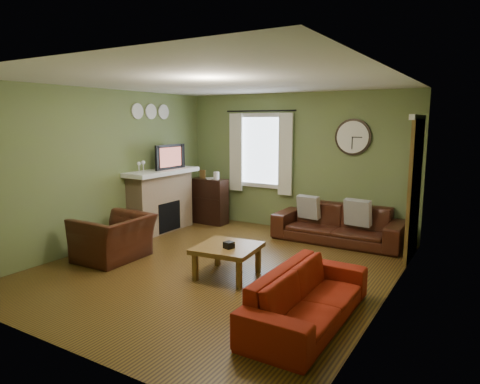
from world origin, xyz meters
The scene contains 31 objects.
floor centered at (0.00, 0.00, 0.00)m, with size 4.60×5.20×0.00m, color #4F3615.
ceiling centered at (0.00, 0.00, 2.60)m, with size 4.60×5.20×0.00m, color white.
wall_left centered at (-2.30, 0.00, 1.30)m, with size 0.00×5.20×2.60m, color olive.
wall_right centered at (2.30, 0.00, 1.30)m, with size 0.00×5.20×2.60m, color olive.
wall_back centered at (0.00, 2.60, 1.30)m, with size 4.60×0.00×2.60m, color olive.
wall_front centered at (0.00, -2.60, 1.30)m, with size 4.60×0.00×2.60m, color olive.
fireplace centered at (-2.10, 1.15, 0.55)m, with size 0.40×1.40×1.10m, color tan.
firebox centered at (-1.91, 1.15, 0.30)m, with size 0.04×0.60×0.55m, color black.
mantel centered at (-2.07, 1.15, 1.14)m, with size 0.58×1.60×0.08m, color white.
tv centered at (-2.05, 1.30, 1.35)m, with size 0.60×0.08×0.35m, color black.
tv_screen centered at (-1.97, 1.30, 1.41)m, with size 0.02×0.62×0.36m, color #994C3F.
medallion_left centered at (-2.28, 0.80, 2.25)m, with size 0.28×0.28×0.03m, color white.
medallion_mid centered at (-2.28, 1.15, 2.25)m, with size 0.28×0.28×0.03m, color white.
medallion_right centered at (-2.28, 1.50, 2.25)m, with size 0.28×0.28×0.03m, color white.
window_pane centered at (-0.70, 2.58, 1.50)m, with size 1.00×0.02×1.30m, color silver, non-canonical shape.
curtain_rod centered at (-0.70, 2.48, 2.27)m, with size 0.03×0.03×1.50m, color black.
curtain_left centered at (-1.25, 2.48, 1.45)m, with size 0.28×0.04×1.55m, color silver.
curtain_right centered at (-0.15, 2.48, 1.45)m, with size 0.28×0.04×1.55m, color silver.
wall_clock centered at (1.10, 2.55, 1.80)m, with size 0.64×0.06×0.64m, color white, non-canonical shape.
door centered at (2.27, 1.85, 1.05)m, with size 0.05×0.90×2.10m, color brown.
bookshelf centered at (-1.70, 2.14, 0.46)m, with size 0.77×0.33×0.92m, color black, non-canonical shape.
book centered at (-1.71, 2.07, 0.96)m, with size 0.17×0.23×0.02m, color brown.
sofa_brown centered at (1.03, 2.15, 0.32)m, with size 2.19×0.86×0.64m, color #36160D.
pillow_left centered at (1.35, 2.18, 0.55)m, with size 0.44×0.13×0.44m, color gray.
pillow_right centered at (0.46, 2.20, 0.55)m, with size 0.41×0.12×0.41m, color gray.
sofa_red centered at (1.73, -0.93, 0.28)m, with size 1.89×0.74×0.55m, color maroon.
armchair centered at (-1.57, -0.52, 0.34)m, with size 1.03×0.90×0.67m, color #36160D.
coffee_table centered at (0.28, -0.23, 0.21)m, with size 0.79×0.79×0.42m, color brown, non-canonical shape.
tissue_box centered at (0.36, -0.32, 0.40)m, with size 0.12×0.12×0.09m, color black.
wine_glass_a centered at (-2.05, 0.55, 1.28)m, with size 0.07×0.07×0.19m, color white, non-canonical shape.
wine_glass_b centered at (-2.05, 0.66, 1.28)m, with size 0.07×0.07×0.21m, color white, non-canonical shape.
Camera 1 is at (3.29, -4.89, 2.08)m, focal length 32.00 mm.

